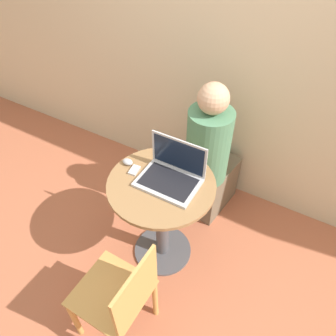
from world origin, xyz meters
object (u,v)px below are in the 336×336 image
at_px(laptop, 172,174).
at_px(cell_phone, 134,170).
at_px(person_seated, 209,163).
at_px(chair_empty, 121,298).

bearing_deg(laptop, cell_phone, -167.58).
height_order(laptop, person_seated, person_seated).
relative_size(laptop, cell_phone, 4.10).
height_order(laptop, cell_phone, laptop).
bearing_deg(laptop, chair_empty, -85.83).
xyz_separation_m(laptop, person_seated, (0.05, 0.52, -0.31)).
distance_m(cell_phone, person_seated, 0.70).
distance_m(laptop, chair_empty, 0.78).
height_order(laptop, chair_empty, laptop).
relative_size(cell_phone, person_seated, 0.07).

